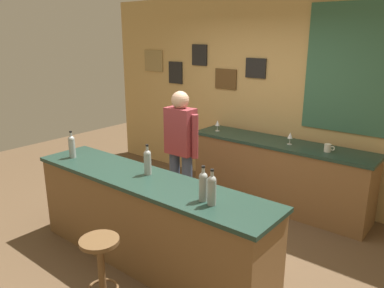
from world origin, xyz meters
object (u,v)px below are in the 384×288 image
(wine_glass_b, at_px, (290,136))
(wine_bottle_c, at_px, (203,185))
(wine_bottle_d, at_px, (212,189))
(bartender, at_px, (181,148))
(wine_bottle_a, at_px, (72,146))
(coffee_mug, at_px, (328,148))
(bar_stool, at_px, (101,263))
(wine_bottle_b, at_px, (148,161))
(wine_glass_a, at_px, (217,124))

(wine_glass_b, bearing_deg, wine_bottle_c, -84.70)
(wine_bottle_c, xyz_separation_m, wine_glass_b, (-0.19, 2.08, -0.05))
(wine_bottle_d, relative_size, wine_glass_b, 1.97)
(bartender, relative_size, wine_bottle_a, 5.29)
(coffee_mug, bearing_deg, bar_stool, -106.49)
(bar_stool, bearing_deg, bartender, 109.24)
(wine_bottle_c, bearing_deg, wine_bottle_d, -10.59)
(bar_stool, bearing_deg, wine_bottle_a, 152.85)
(bartender, xyz_separation_m, wine_bottle_d, (1.21, -1.02, 0.12))
(wine_bottle_c, bearing_deg, bar_stool, -126.96)
(wine_glass_b, bearing_deg, wine_bottle_d, -81.99)
(wine_bottle_b, xyz_separation_m, coffee_mug, (1.09, 1.92, -0.11))
(bar_stool, height_order, coffee_mug, coffee_mug)
(bartender, height_order, wine_bottle_d, bartender)
(bartender, height_order, wine_glass_a, bartender)
(bar_stool, xyz_separation_m, wine_glass_a, (-0.80, 2.75, 0.55))
(wine_bottle_b, height_order, wine_bottle_d, same)
(wine_bottle_a, height_order, coffee_mug, wine_bottle_a)
(wine_bottle_a, xyz_separation_m, wine_glass_b, (1.64, 2.09, -0.05))
(wine_bottle_c, relative_size, coffee_mug, 2.45)
(bar_stool, distance_m, coffee_mug, 2.91)
(bartender, distance_m, coffee_mug, 1.76)
(wine_bottle_c, bearing_deg, bartender, 137.76)
(wine_bottle_d, xyz_separation_m, wine_glass_a, (-1.42, 2.09, -0.05))
(wine_bottle_b, bearing_deg, wine_glass_a, 105.10)
(wine_bottle_b, xyz_separation_m, wine_glass_b, (0.60, 1.93, -0.05))
(wine_bottle_d, relative_size, wine_glass_a, 1.97)
(bar_stool, height_order, wine_bottle_a, wine_bottle_a)
(wine_bottle_a, height_order, wine_bottle_d, same)
(wine_glass_b, bearing_deg, wine_glass_a, -179.57)
(bar_stool, xyz_separation_m, wine_bottle_b, (-0.28, 0.83, 0.60))
(bar_stool, bearing_deg, wine_bottle_c, 53.04)
(bartender, distance_m, wine_bottle_a, 1.25)
(bar_stool, height_order, wine_glass_a, wine_glass_a)
(wine_bottle_b, bearing_deg, wine_bottle_a, -171.47)
(wine_bottle_a, bearing_deg, bartender, 54.29)
(wine_bottle_a, bearing_deg, wine_bottle_b, 8.53)
(coffee_mug, bearing_deg, wine_glass_b, 178.81)
(bartender, relative_size, wine_bottle_c, 5.29)
(bartender, relative_size, coffee_mug, 12.96)
(bartender, bearing_deg, wine_bottle_d, -40.26)
(wine_bottle_c, xyz_separation_m, wine_glass_a, (-1.31, 2.07, -0.05))
(coffee_mug, bearing_deg, wine_bottle_b, -119.67)
(wine_bottle_c, relative_size, wine_glass_a, 1.97)
(bartender, distance_m, wine_bottle_c, 1.50)
(bartender, height_order, bar_stool, bartender)
(bar_stool, distance_m, wine_bottle_b, 1.06)
(coffee_mug, bearing_deg, bartender, -142.87)
(wine_bottle_a, relative_size, coffee_mug, 2.45)
(bartender, xyz_separation_m, bar_stool, (0.59, -1.69, -0.48))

